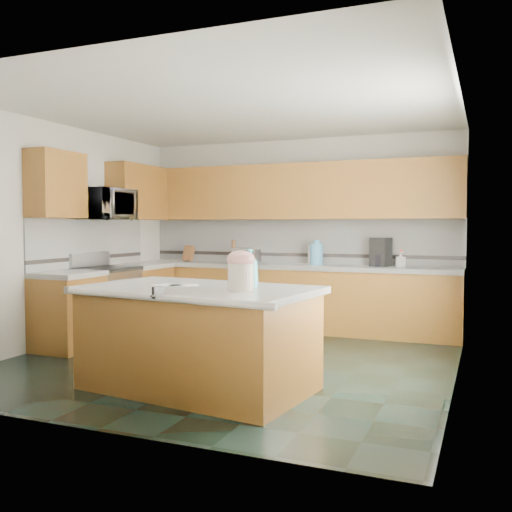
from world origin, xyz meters
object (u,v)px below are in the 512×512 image
at_px(treat_jar, 241,277).
at_px(soap_bottle_island, 251,269).
at_px(island_base, 198,341).
at_px(toaster_oven, 246,256).
at_px(knife_block, 189,254).
at_px(coffee_maker, 381,252).
at_px(island_top, 198,290).

distance_m(treat_jar, soap_bottle_island, 0.20).
xyz_separation_m(island_base, toaster_oven, (-0.88, 3.14, 0.60)).
height_order(island_base, toaster_oven, toaster_oven).
bearing_deg(knife_block, coffee_maker, 10.20).
xyz_separation_m(soap_bottle_island, toaster_oven, (-1.37, 3.08, -0.06)).
bearing_deg(coffee_maker, toaster_oven, -165.12).
bearing_deg(soap_bottle_island, island_top, -166.85).
relative_size(island_base, island_top, 0.95).
xyz_separation_m(island_base, knife_block, (-1.83, 3.14, 0.61)).
height_order(island_top, knife_block, knife_block).
bearing_deg(island_base, island_top, 0.00).
bearing_deg(treat_jar, soap_bottle_island, 79.79).
xyz_separation_m(soap_bottle_island, coffee_maker, (0.57, 3.11, 0.02)).
bearing_deg(island_base, coffee_maker, 78.94).
distance_m(island_top, coffee_maker, 3.35).
height_order(island_top, treat_jar, treat_jar).
relative_size(island_top, toaster_oven, 5.60).
height_order(island_base, knife_block, knife_block).
xyz_separation_m(island_top, knife_block, (-1.83, 3.14, 0.15)).
relative_size(island_base, coffee_maker, 5.09).
xyz_separation_m(treat_jar, knife_block, (-2.31, 3.27, 0.00)).
relative_size(island_top, coffee_maker, 5.36).
distance_m(island_top, knife_block, 3.64).
relative_size(soap_bottle_island, knife_block, 1.45).
height_order(island_top, coffee_maker, coffee_maker).
bearing_deg(toaster_oven, soap_bottle_island, -68.98).
relative_size(island_base, toaster_oven, 5.33).
height_order(knife_block, toaster_oven, knife_block).
bearing_deg(coffee_maker, island_top, -94.43).
distance_m(treat_jar, knife_block, 4.00).
height_order(toaster_oven, coffee_maker, coffee_maker).
bearing_deg(island_top, treat_jar, -7.92).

